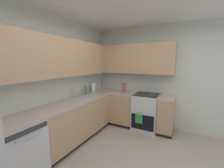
% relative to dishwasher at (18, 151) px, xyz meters
% --- Properties ---
extents(wall_back, '(4.05, 0.05, 2.64)m').
position_rel_dishwasher_xyz_m(wall_back, '(0.80, 0.33, 0.89)').
color(wall_back, silver).
rests_on(wall_back, ground_plane).
extents(wall_right, '(0.05, 3.65, 2.64)m').
position_rel_dishwasher_xyz_m(wall_right, '(2.79, -1.48, 0.89)').
color(wall_right, silver).
rests_on(wall_right, ground_plane).
extents(dishwasher, '(0.60, 0.63, 0.87)m').
position_rel_dishwasher_xyz_m(dishwasher, '(0.00, 0.00, 0.00)').
color(dishwasher, silver).
rests_on(dishwasher, ground_plane).
extents(lower_cabinets_back, '(1.86, 0.62, 0.87)m').
position_rel_dishwasher_xyz_m(lower_cabinets_back, '(1.24, 0.00, 0.00)').
color(lower_cabinets_back, tan).
rests_on(lower_cabinets_back, ground_plane).
extents(countertop_back, '(3.07, 0.60, 0.03)m').
position_rel_dishwasher_xyz_m(countertop_back, '(1.23, 0.00, 0.45)').
color(countertop_back, '#B7A89E').
rests_on(countertop_back, lower_cabinets_back).
extents(lower_cabinets_right, '(0.62, 1.58, 0.87)m').
position_rel_dishwasher_xyz_m(lower_cabinets_right, '(2.47, -1.01, 0.00)').
color(lower_cabinets_right, tan).
rests_on(lower_cabinets_right, ground_plane).
extents(countertop_right, '(0.60, 1.58, 0.03)m').
position_rel_dishwasher_xyz_m(countertop_right, '(2.47, -1.01, 0.45)').
color(countertop_right, '#B7A89E').
rests_on(countertop_right, lower_cabinets_right).
extents(oven_range, '(0.68, 0.62, 1.05)m').
position_rel_dishwasher_xyz_m(oven_range, '(2.49, -1.22, 0.02)').
color(oven_range, silver).
rests_on(oven_range, ground_plane).
extents(upper_cabinets_back, '(2.75, 0.34, 0.76)m').
position_rel_dishwasher_xyz_m(upper_cabinets_back, '(1.07, 0.14, 1.37)').
color(upper_cabinets_back, tan).
extents(upper_cabinets_right, '(0.32, 2.13, 0.76)m').
position_rel_dishwasher_xyz_m(upper_cabinets_right, '(2.61, -0.77, 1.37)').
color(upper_cabinets_right, tan).
extents(sink, '(0.58, 0.40, 0.10)m').
position_rel_dishwasher_xyz_m(sink, '(1.44, -0.03, 0.43)').
color(sink, '#B7B7BC').
rests_on(sink, countertop_back).
extents(faucet, '(0.07, 0.16, 0.21)m').
position_rel_dishwasher_xyz_m(faucet, '(1.44, 0.18, 0.60)').
color(faucet, silver).
rests_on(faucet, countertop_back).
extents(soap_bottle, '(0.05, 0.05, 0.23)m').
position_rel_dishwasher_xyz_m(soap_bottle, '(1.81, 0.18, 0.57)').
color(soap_bottle, '#338C4C').
rests_on(soap_bottle, countertop_back).
extents(paper_towel_roll, '(0.11, 0.11, 0.31)m').
position_rel_dishwasher_xyz_m(paper_towel_roll, '(2.11, 0.16, 0.60)').
color(paper_towel_roll, white).
rests_on(paper_towel_roll, countertop_back).
extents(oil_bottle, '(0.08, 0.08, 0.26)m').
position_rel_dishwasher_xyz_m(oil_bottle, '(2.47, -0.60, 0.59)').
color(oil_bottle, '#BF4C3F').
rests_on(oil_bottle, countertop_right).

